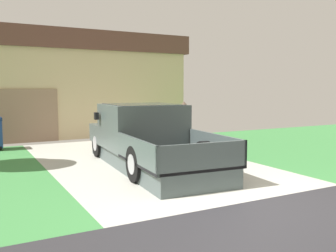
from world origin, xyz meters
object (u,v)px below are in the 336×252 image
object	(u,v)px
house_with_garage	(49,84)
handbag	(187,156)
pickup_truck	(145,138)
person_with_hat	(184,125)

from	to	relation	value
house_with_garage	handbag	bearing A→B (deg)	-75.75
pickup_truck	handbag	world-z (taller)	pickup_truck
person_with_hat	handbag	distance (m)	0.91
pickup_truck	house_with_garage	bearing A→B (deg)	99.95
person_with_hat	handbag	size ratio (longest dim) A/B	4.11
person_with_hat	house_with_garage	distance (m)	8.56
person_with_hat	handbag	bearing A→B (deg)	84.05
handbag	person_with_hat	bearing A→B (deg)	77.20
pickup_truck	handbag	bearing A→B (deg)	-0.47
pickup_truck	person_with_hat	world-z (taller)	person_with_hat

